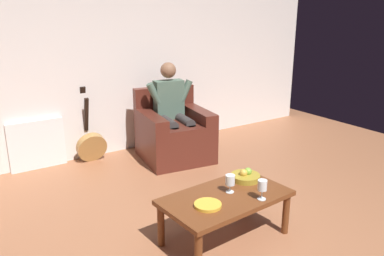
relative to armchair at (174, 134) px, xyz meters
name	(u,v)px	position (x,y,z in m)	size (l,w,h in m)	color
wall_back	(113,56)	(0.50, -0.68, 0.98)	(6.74, 0.06, 2.61)	silver
armchair	(174,134)	(0.00, 0.00, 0.00)	(0.94, 0.95, 0.90)	#502118
person_seated	(173,108)	(0.00, -0.03, 0.34)	(0.64, 0.64, 1.24)	#4B6454
coffee_table	(226,201)	(0.61, 1.87, 0.03)	(1.10, 0.67, 0.41)	brown
guitar	(91,145)	(0.95, -0.48, -0.10)	(0.38, 0.32, 0.96)	#AA7C41
radiator	(37,145)	(1.58, -0.61, -0.02)	(0.66, 0.06, 0.61)	white
wine_glass_near	(230,181)	(0.55, 1.85, 0.19)	(0.08, 0.08, 0.16)	silver
wine_glass_far	(262,186)	(0.41, 2.09, 0.20)	(0.08, 0.08, 0.17)	silver
fruit_bowl	(245,176)	(0.27, 1.73, 0.12)	(0.26, 0.26, 0.11)	olive
decorative_dish	(208,205)	(0.84, 1.94, 0.09)	(0.22, 0.22, 0.02)	gold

